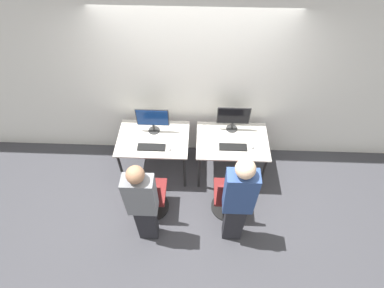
% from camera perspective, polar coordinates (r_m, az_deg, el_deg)
% --- Properties ---
extents(ground_plane, '(20.00, 20.00, 0.00)m').
position_cam_1_polar(ground_plane, '(4.79, -0.07, -8.46)').
color(ground_plane, '#3D3D42').
extents(wall_back, '(12.00, 0.05, 2.80)m').
position_cam_1_polar(wall_back, '(4.33, 0.37, 11.54)').
color(wall_back, silver).
rests_on(wall_back, ground_plane).
extents(desk_left, '(1.05, 0.74, 0.76)m').
position_cam_1_polar(desk_left, '(4.52, -7.34, 0.41)').
color(desk_left, '#BCB7AD').
rests_on(desk_left, ground_plane).
extents(monitor_left, '(0.48, 0.17, 0.42)m').
position_cam_1_polar(monitor_left, '(4.39, -7.51, 4.70)').
color(monitor_left, '#2D2D2D').
rests_on(monitor_left, desk_left).
extents(keyboard_left, '(0.40, 0.13, 0.02)m').
position_cam_1_polar(keyboard_left, '(4.33, -7.76, -0.61)').
color(keyboard_left, black).
rests_on(keyboard_left, desk_left).
extents(mouse_left, '(0.06, 0.09, 0.03)m').
position_cam_1_polar(mouse_left, '(4.28, -4.45, -0.89)').
color(mouse_left, silver).
rests_on(mouse_left, desk_left).
extents(office_chair_left, '(0.48, 0.48, 0.89)m').
position_cam_1_polar(office_chair_left, '(4.32, -7.97, -10.04)').
color(office_chair_left, black).
rests_on(office_chair_left, ground_plane).
extents(person_left, '(0.36, 0.20, 1.56)m').
position_cam_1_polar(person_left, '(3.73, -9.41, -11.14)').
color(person_left, '#232328').
rests_on(person_left, ground_plane).
extents(desk_right, '(1.05, 0.74, 0.76)m').
position_cam_1_polar(desk_right, '(4.49, 7.60, -0.02)').
color(desk_right, '#BCB7AD').
rests_on(desk_right, ground_plane).
extents(monitor_right, '(0.48, 0.17, 0.42)m').
position_cam_1_polar(monitor_right, '(4.42, 7.88, 5.04)').
color(monitor_right, '#2D2D2D').
rests_on(monitor_right, desk_right).
extents(keyboard_right, '(0.40, 0.13, 0.02)m').
position_cam_1_polar(keyboard_right, '(4.33, 7.81, -0.58)').
color(keyboard_right, black).
rests_on(keyboard_right, desk_right).
extents(mouse_right, '(0.06, 0.09, 0.03)m').
position_cam_1_polar(mouse_right, '(4.38, 11.39, -0.35)').
color(mouse_right, silver).
rests_on(mouse_right, desk_right).
extents(office_chair_right, '(0.48, 0.48, 0.89)m').
position_cam_1_polar(office_chair_right, '(4.31, 7.13, -10.12)').
color(office_chair_right, black).
rests_on(office_chair_right, ground_plane).
extents(person_right, '(0.36, 0.22, 1.68)m').
position_cam_1_polar(person_right, '(3.65, 8.77, -10.66)').
color(person_right, '#232328').
rests_on(person_right, ground_plane).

